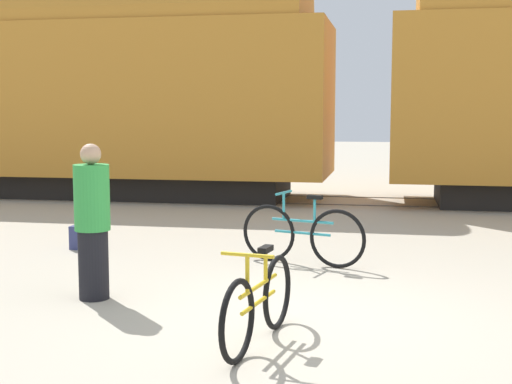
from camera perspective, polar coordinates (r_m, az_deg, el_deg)
The scene contains 8 objects.
ground_plane at distance 6.98m, azimuth 4.55°, elevation -10.17°, with size 80.00×80.00×0.00m, color #B2A893.
freight_train at distance 15.89m, azimuth 8.37°, elevation 9.37°, with size 26.83×3.01×5.37m.
rail_near at distance 15.29m, azimuth 8.08°, elevation -1.04°, with size 38.83×0.07×0.01m, color #4C4238.
rail_far at distance 16.71m, azimuth 8.32°, elevation -0.41°, with size 38.83×0.07×0.01m, color #4C4238.
bicycle_teal at distance 9.33m, azimuth 3.72°, elevation -3.38°, with size 1.68×0.57×0.95m.
bicycle_yellow at distance 6.17m, azimuth 0.22°, elevation -8.89°, with size 0.46×1.64×0.85m.
person_in_green at distance 7.74m, azimuth -12.95°, elevation -2.41°, with size 0.38×0.38×1.66m.
backpack at distance 10.69m, azimuth -13.84°, elevation -3.55°, with size 0.28×0.20×0.34m.
Camera 1 is at (0.72, -6.65, 2.00)m, focal length 50.00 mm.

